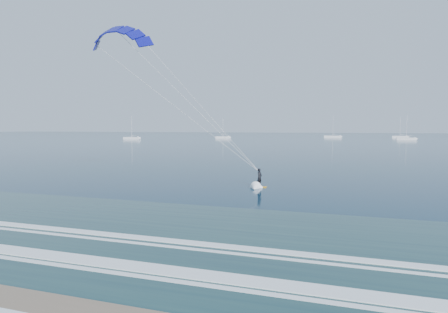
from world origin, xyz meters
name	(u,v)px	position (x,y,z in m)	size (l,w,h in m)	color
kitesurfer_rig	(186,99)	(-4.76, 27.59, 8.82)	(19.02, 6.30, 17.23)	#C68817
sailboat_0	(132,138)	(-96.76, 164.73, 0.68)	(8.63, 2.40, 11.75)	white
sailboat_1	(223,137)	(-58.72, 194.35, 0.68)	(7.79, 2.40, 10.83)	white
sailboat_2	(333,137)	(-3.85, 231.64, 0.69)	(9.75, 2.40, 13.01)	white
sailboat_3	(406,139)	(32.19, 198.07, 0.68)	(8.57, 2.40, 11.92)	white
sailboat_4	(400,137)	(32.84, 239.44, 0.68)	(8.47, 2.40, 11.55)	white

